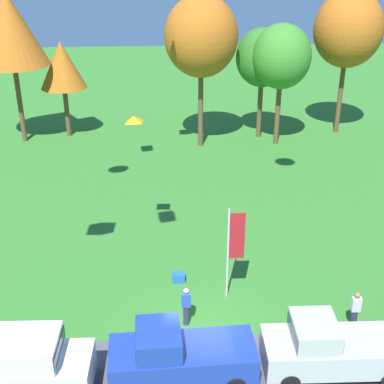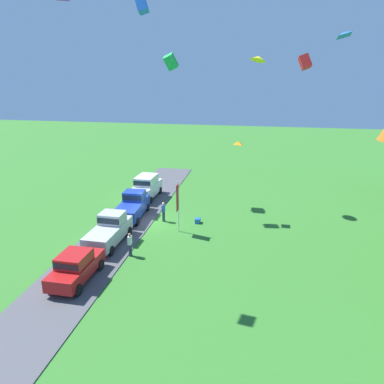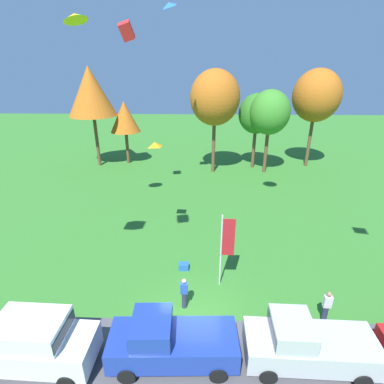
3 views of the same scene
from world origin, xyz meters
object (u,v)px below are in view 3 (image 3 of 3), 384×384
at_px(tree_lone_near, 125,117).
at_px(kite_diamond_mid_center, 155,145).
at_px(tree_far_left, 91,92).
at_px(person_beside_suv, 326,307).
at_px(kite_box_near_flag, 127,31).
at_px(car_pickup_by_flagpole, 168,341).
at_px(tree_right_of_center, 257,114).
at_px(car_pickup_mid_row, 305,343).
at_px(tree_far_right, 215,98).
at_px(car_suv_near_entrance, 34,341).
at_px(person_on_lawn, 184,293).
at_px(tree_center_back, 270,113).
at_px(kite_delta_high_right, 75,17).
at_px(cooler_box, 184,266).
at_px(kite_diamond_trailing_tail, 169,5).
at_px(tree_left_of_center, 317,96).
at_px(flag_banner, 226,242).

relative_size(tree_lone_near, kite_diamond_mid_center, 9.26).
bearing_deg(tree_far_left, person_beside_suv, -52.03).
bearing_deg(kite_box_near_flag, car_pickup_by_flagpole, -74.72).
bearing_deg(tree_right_of_center, car_pickup_mid_row, -94.27).
height_order(car_pickup_mid_row, tree_far_left, tree_far_left).
height_order(tree_far_right, tree_right_of_center, tree_far_right).
height_order(car_pickup_by_flagpole, car_pickup_mid_row, same).
distance_m(car_suv_near_entrance, tree_far_right, 25.23).
xyz_separation_m(person_on_lawn, tree_center_back, (7.69, 19.99, 5.47)).
xyz_separation_m(car_suv_near_entrance, tree_far_left, (-5.42, 24.97, 6.90)).
xyz_separation_m(tree_far_right, kite_delta_high_right, (-8.26, -12.75, 5.54)).
relative_size(car_pickup_mid_row, tree_lone_near, 0.71).
distance_m(person_beside_suv, tree_far_right, 22.19).
xyz_separation_m(cooler_box, kite_delta_high_right, (-5.98, 4.26, 13.11)).
height_order(tree_lone_near, cooler_box, tree_lone_near).
relative_size(car_pickup_by_flagpole, tree_far_right, 0.48).
xyz_separation_m(tree_far_right, cooler_box, (-2.28, -17.02, -7.57)).
distance_m(tree_far_left, tree_far_right, 13.23).
relative_size(person_beside_suv, kite_delta_high_right, 1.28).
height_order(tree_far_left, kite_box_near_flag, kite_box_near_flag).
bearing_deg(tree_center_back, tree_lone_near, 170.17).
height_order(car_suv_near_entrance, tree_right_of_center, tree_right_of_center).
bearing_deg(tree_center_back, kite_box_near_flag, -142.84).
bearing_deg(tree_lone_near, tree_center_back, -9.83).
relative_size(person_beside_suv, tree_center_back, 0.20).
bearing_deg(tree_lone_near, car_pickup_by_flagpole, -73.91).
relative_size(person_on_lawn, tree_far_left, 0.16).
bearing_deg(tree_far_left, kite_diamond_trailing_tail, -42.54).
height_order(person_on_lawn, tree_lone_near, tree_lone_near).
distance_m(tree_right_of_center, tree_left_of_center, 6.58).
bearing_deg(flag_banner, kite_diamond_trailing_tail, 107.93).
bearing_deg(tree_left_of_center, kite_box_near_flag, -146.70).
bearing_deg(tree_left_of_center, tree_center_back, -156.86).
relative_size(car_pickup_by_flagpole, tree_right_of_center, 0.62).
bearing_deg(car_pickup_by_flagpole, car_pickup_mid_row, 0.41).
bearing_deg(tree_center_back, kite_delta_high_right, -137.25).
distance_m(tree_far_left, kite_delta_high_right, 16.19).
bearing_deg(tree_lone_near, kite_delta_high_right, -83.81).
bearing_deg(flag_banner, kite_delta_high_right, 146.42).
xyz_separation_m(tree_lone_near, tree_far_right, (9.94, -2.75, 2.39)).
distance_m(flag_banner, kite_diamond_mid_center, 7.07).
xyz_separation_m(car_suv_near_entrance, tree_lone_near, (-2.26, 25.89, 4.09)).
xyz_separation_m(car_pickup_by_flagpole, tree_right_of_center, (7.13, 24.44, 4.86)).
relative_size(person_on_lawn, tree_left_of_center, 0.16).
bearing_deg(car_pickup_by_flagpole, person_beside_suv, 17.51).
relative_size(person_on_lawn, kite_diamond_mid_center, 2.23).
bearing_deg(tree_left_of_center, car_pickup_by_flagpole, -118.10).
bearing_deg(tree_far_left, car_pickup_mid_row, -57.22).
distance_m(tree_far_left, tree_right_of_center, 17.81).
bearing_deg(tree_lone_near, tree_far_right, -15.46).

